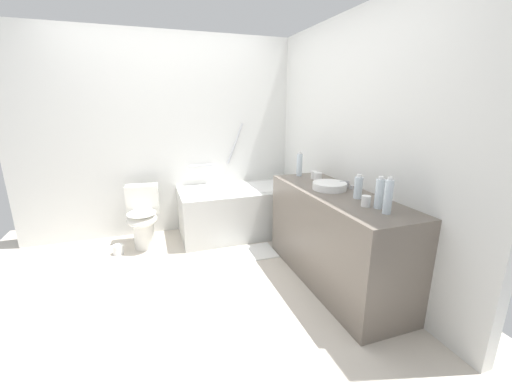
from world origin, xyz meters
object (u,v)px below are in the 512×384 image
Objects in this scene: drinking_glass_0 at (314,175)px; drinking_glass_2 at (318,177)px; water_bottle_0 at (358,187)px; drinking_glass_1 at (366,201)px; bath_mat at (246,253)px; water_bottle_3 at (379,193)px; bathtub at (238,209)px; sink_faucet at (347,185)px; sink_basin at (329,186)px; toilet_paper_roll at (118,250)px; toilet at (143,216)px; water_bottle_1 at (388,197)px; water_bottle_2 at (299,165)px.

drinking_glass_2 is at bearing -91.71° from drinking_glass_0.
drinking_glass_1 is at bearing -110.25° from water_bottle_0.
bath_mat is at bearing 124.54° from water_bottle_0.
water_bottle_3 is 1.67m from bath_mat.
sink_faucet is at bearing -61.25° from bathtub.
toilet_paper_roll is at bearing 149.97° from sink_basin.
toilet reaches higher than toilet_paper_roll.
water_bottle_0 reaches higher than toilet_paper_roll.
drinking_glass_1 is (0.49, -1.75, 0.57)m from bathtub.
toilet_paper_roll reaches higher than bath_mat.
water_bottle_3 is (-0.13, -0.57, 0.08)m from sink_faucet.
sink_basin is 0.47× the size of bath_mat.
sink_faucet is 1.82× the size of drinking_glass_2.
toilet is 2.36m from water_bottle_0.
water_bottle_0 is at bearing 87.07° from water_bottle_3.
water_bottle_0 reaches higher than drinking_glass_1.
sink_basin is (1.62, -1.23, 0.52)m from toilet.
water_bottle_0 is at bearing -69.94° from bathtub.
sink_basin is at bearing -101.69° from drinking_glass_2.
drinking_glass_0 is 0.97× the size of drinking_glass_2.
water_bottle_2 is at bearing 91.53° from water_bottle_1.
toilet is at bearing 132.81° from water_bottle_3.
toilet is 2.94× the size of water_bottle_3.
bathtub is at bearing 111.90° from sink_basin.
bath_mat is at bearing 160.31° from drinking_glass_0.
drinking_glass_0 is at bearing 68.93° from toilet.
sink_basin is 3.71× the size of drinking_glass_0.
water_bottle_1 reaches higher than sink_basin.
drinking_glass_1 is 1.56m from bath_mat.
drinking_glass_1 is at bearing -63.14° from bath_mat.
toilet is at bearing 158.14° from water_bottle_2.
bathtub reaches higher than water_bottle_3.
toilet_paper_roll is (-1.40, -0.14, -0.26)m from bathtub.
water_bottle_0 is (1.69, -1.54, 0.58)m from toilet.
sink_faucet is 0.59m from water_bottle_3.
water_bottle_2 is 0.29m from drinking_glass_2.
water_bottle_0 is at bearing -35.61° from toilet_paper_roll.
bathtub is 2.02× the size of toilet.
toilet_paper_roll is at bearing 160.58° from drinking_glass_0.
water_bottle_2 reaches higher than drinking_glass_1.
drinking_glass_0 is 0.73× the size of toilet_paper_roll.
sink_faucet is (1.80, -1.23, 0.51)m from toilet.
water_bottle_0 reaches higher than drinking_glass_2.
water_bottle_2 is 1.10m from drinking_glass_1.
sink_basin is 1.97× the size of sink_faucet.
water_bottle_1 is at bearing -102.72° from water_bottle_3.
water_bottle_3 is at bearing -102.46° from sink_faucet.
drinking_glass_0 is (1.69, -0.83, 0.52)m from toilet.
bathtub is 1.12m from toilet.
bathtub is 1.22m from drinking_glass_2.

